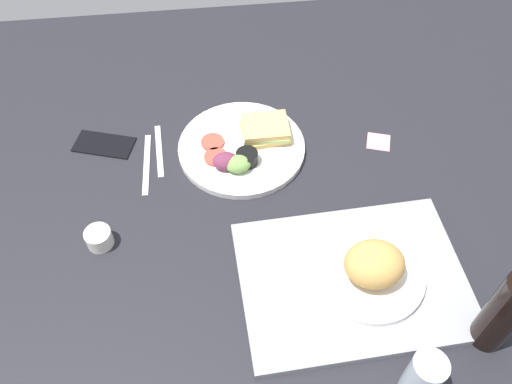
# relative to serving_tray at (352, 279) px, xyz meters

# --- Properties ---
(ground_plane) EXTENTS (1.90, 1.50, 0.03)m
(ground_plane) POSITION_rel_serving_tray_xyz_m (0.15, -0.25, -0.02)
(ground_plane) COLOR black
(serving_tray) EXTENTS (0.46, 0.35, 0.02)m
(serving_tray) POSITION_rel_serving_tray_xyz_m (0.00, 0.00, 0.00)
(serving_tray) COLOR gray
(serving_tray) RESTS_ON ground_plane
(bread_plate_near) EXTENTS (0.22, 0.22, 0.09)m
(bread_plate_near) POSITION_rel_serving_tray_xyz_m (-0.03, 0.00, 0.04)
(bread_plate_near) COLOR white
(bread_plate_near) RESTS_ON serving_tray
(plate_with_salad) EXTENTS (0.31, 0.31, 0.05)m
(plate_with_salad) POSITION_rel_serving_tray_xyz_m (0.18, -0.38, 0.01)
(plate_with_salad) COLOR white
(plate_with_salad) RESTS_ON ground_plane
(drinking_glass) EXTENTS (0.06, 0.06, 0.12)m
(drinking_glass) POSITION_rel_serving_tray_xyz_m (-0.06, 0.22, 0.05)
(drinking_glass) COLOR silver
(drinking_glass) RESTS_ON ground_plane
(soda_bottle) EXTENTS (0.06, 0.06, 0.20)m
(soda_bottle) POSITION_rel_serving_tray_xyz_m (-0.22, 0.14, 0.09)
(soda_bottle) COLOR black
(soda_bottle) RESTS_ON ground_plane
(espresso_cup) EXTENTS (0.06, 0.06, 0.04)m
(espresso_cup) POSITION_rel_serving_tray_xyz_m (0.51, -0.15, 0.01)
(espresso_cup) COLOR silver
(espresso_cup) RESTS_ON ground_plane
(fork) EXTENTS (0.02, 0.17, 0.01)m
(fork) POSITION_rel_serving_tray_xyz_m (0.39, -0.40, -0.01)
(fork) COLOR #B7B7BC
(fork) RESTS_ON ground_plane
(knife) EXTENTS (0.02, 0.19, 0.01)m
(knife) POSITION_rel_serving_tray_xyz_m (0.42, -0.36, -0.01)
(knife) COLOR #B7B7BC
(knife) RESTS_ON ground_plane
(cell_phone) EXTENTS (0.16, 0.11, 0.01)m
(cell_phone) POSITION_rel_serving_tray_xyz_m (0.52, -0.44, -0.00)
(cell_phone) COLOR black
(cell_phone) RESTS_ON ground_plane
(sticky_note) EXTENTS (0.07, 0.07, 0.00)m
(sticky_note) POSITION_rel_serving_tray_xyz_m (-0.15, -0.37, -0.01)
(sticky_note) COLOR pink
(sticky_note) RESTS_ON ground_plane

